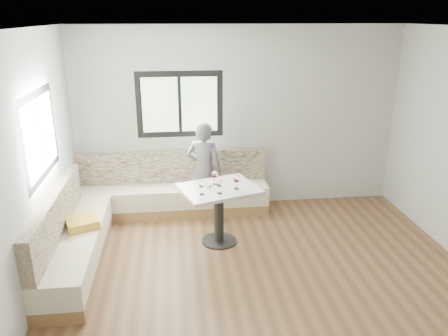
# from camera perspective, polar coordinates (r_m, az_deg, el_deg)

# --- Properties ---
(room) EXTENTS (5.01, 5.01, 2.81)m
(room) POSITION_cam_1_polar(r_m,az_deg,el_deg) (4.47, 5.54, -0.49)
(room) COLOR brown
(room) RESTS_ON ground
(banquette) EXTENTS (2.90, 2.80, 0.95)m
(banquette) POSITION_cam_1_polar(r_m,az_deg,el_deg) (6.25, -11.57, -5.52)
(banquette) COLOR #9A7045
(banquette) RESTS_ON ground
(table) EXTENTS (1.15, 1.02, 0.80)m
(table) POSITION_cam_1_polar(r_m,az_deg,el_deg) (5.77, -0.67, -4.39)
(table) COLOR black
(table) RESTS_ON ground
(person) EXTENTS (0.63, 0.52, 1.48)m
(person) POSITION_cam_1_polar(r_m,az_deg,el_deg) (6.50, -2.61, -0.27)
(person) COLOR #575359
(person) RESTS_ON ground
(olive_ramekin) EXTENTS (0.09, 0.09, 0.04)m
(olive_ramekin) POSITION_cam_1_polar(r_m,az_deg,el_deg) (5.71, -2.05, -2.29)
(olive_ramekin) COLOR white
(olive_ramekin) RESTS_ON table
(wine_glass_a) EXTENTS (0.09, 0.09, 0.19)m
(wine_glass_a) POSITION_cam_1_polar(r_m,az_deg,el_deg) (5.44, -2.95, -2.17)
(wine_glass_a) COLOR white
(wine_glass_a) RESTS_ON table
(wine_glass_b) EXTENTS (0.09, 0.09, 0.19)m
(wine_glass_b) POSITION_cam_1_polar(r_m,az_deg,el_deg) (5.46, -0.58, -2.05)
(wine_glass_b) COLOR white
(wine_glass_b) RESTS_ON table
(wine_glass_c) EXTENTS (0.09, 0.09, 0.19)m
(wine_glass_c) POSITION_cam_1_polar(r_m,az_deg,el_deg) (5.61, 1.66, -1.46)
(wine_glass_c) COLOR white
(wine_glass_c) RESTS_ON table
(wine_glass_d) EXTENTS (0.09, 0.09, 0.19)m
(wine_glass_d) POSITION_cam_1_polar(r_m,az_deg,el_deg) (5.75, -1.20, -0.90)
(wine_glass_d) COLOR white
(wine_glass_d) RESTS_ON table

